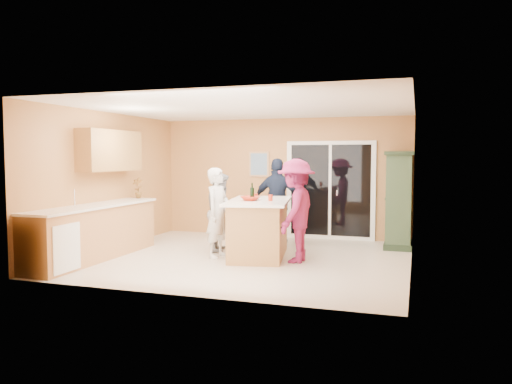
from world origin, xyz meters
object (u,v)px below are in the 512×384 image
(woman_navy, at_px, (278,202))
(kitchen_island, at_px, (259,230))
(green_hutch, at_px, (399,201))
(woman_white, at_px, (218,213))
(woman_magenta, at_px, (296,211))
(woman_grey, at_px, (221,212))

(woman_navy, bearing_deg, kitchen_island, 85.06)
(kitchen_island, distance_m, green_hutch, 2.91)
(woman_white, height_order, woman_magenta, woman_magenta)
(woman_white, xyz_separation_m, woman_grey, (-0.18, 0.62, -0.06))
(green_hutch, xyz_separation_m, woman_magenta, (-1.59, -1.95, -0.04))
(kitchen_island, distance_m, woman_magenta, 0.87)
(kitchen_island, xyz_separation_m, woman_grey, (-0.84, 0.32, 0.26))
(woman_white, bearing_deg, woman_magenta, -79.03)
(kitchen_island, xyz_separation_m, green_hutch, (2.32, 1.69, 0.44))
(kitchen_island, bearing_deg, green_hutch, 25.82)
(woman_grey, xyz_separation_m, woman_magenta, (1.57, -0.57, 0.13))
(green_hutch, height_order, woman_navy, green_hutch)
(green_hutch, xyz_separation_m, woman_grey, (-3.16, -1.37, -0.18))
(green_hutch, relative_size, woman_grey, 1.28)
(kitchen_island, relative_size, woman_magenta, 1.19)
(woman_magenta, bearing_deg, woman_white, -84.71)
(kitchen_island, bearing_deg, woman_navy, 79.65)
(kitchen_island, xyz_separation_m, woman_white, (-0.66, -0.30, 0.31))
(woman_grey, height_order, woman_magenta, woman_magenta)
(woman_white, distance_m, woman_grey, 0.65)
(green_hutch, distance_m, woman_navy, 2.36)
(woman_grey, relative_size, woman_magenta, 0.84)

